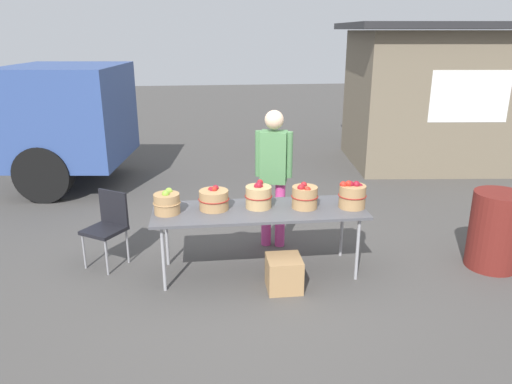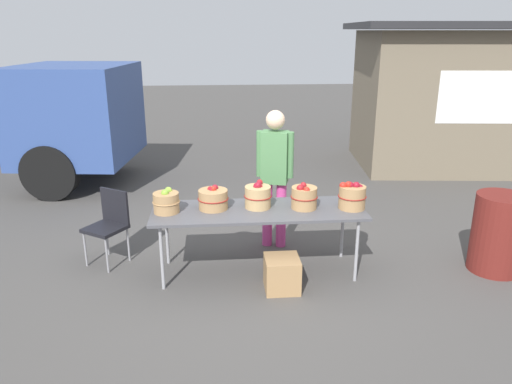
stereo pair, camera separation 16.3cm
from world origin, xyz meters
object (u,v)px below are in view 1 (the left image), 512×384
at_px(apple_basket_red_3, 352,195).
at_px(trash_barrel, 496,230).
at_px(apple_basket_red_2, 305,197).
at_px(vendor_adult, 274,168).
at_px(apple_basket_red_0, 214,199).
at_px(apple_basket_red_1, 259,196).
at_px(produce_crate, 284,273).
at_px(folding_chair, 108,223).
at_px(market_table, 259,213).
at_px(apple_basket_green_0, 167,203).

xyz_separation_m(apple_basket_red_3, trash_barrel, (1.66, -0.13, -0.44)).
height_order(apple_basket_red_2, vendor_adult, vendor_adult).
relative_size(apple_basket_red_0, apple_basket_red_1, 1.11).
distance_m(apple_basket_red_3, produce_crate, 1.13).
distance_m(apple_basket_red_0, produce_crate, 1.09).
xyz_separation_m(apple_basket_red_2, trash_barrel, (2.18, -0.17, -0.43)).
xyz_separation_m(apple_basket_red_1, apple_basket_red_3, (1.01, -0.11, 0.01)).
xyz_separation_m(vendor_adult, folding_chair, (-1.95, -0.29, -0.50)).
relative_size(market_table, apple_basket_red_2, 7.74).
bearing_deg(vendor_adult, trash_barrel, 176.15).
height_order(apple_basket_red_1, folding_chair, apple_basket_red_1).
xyz_separation_m(apple_basket_red_1, vendor_adult, (0.26, 0.63, 0.12)).
bearing_deg(market_table, folding_chair, 166.26).
height_order(vendor_adult, trash_barrel, vendor_adult).
xyz_separation_m(apple_basket_red_3, vendor_adult, (-0.75, 0.75, 0.12)).
bearing_deg(vendor_adult, apple_basket_green_0, 45.33).
xyz_separation_m(market_table, apple_basket_green_0, (-0.98, 0.00, 0.16)).
bearing_deg(apple_basket_red_1, vendor_adult, 67.60).
height_order(trash_barrel, produce_crate, trash_barrel).
xyz_separation_m(apple_basket_green_0, produce_crate, (1.19, -0.42, -0.69)).
xyz_separation_m(apple_basket_green_0, apple_basket_red_1, (0.98, 0.06, 0.02)).
distance_m(apple_basket_green_0, apple_basket_red_0, 0.50).
distance_m(apple_basket_red_1, apple_basket_red_3, 1.02).
bearing_deg(apple_basket_green_0, vendor_adult, 29.24).
xyz_separation_m(apple_basket_red_1, apple_basket_red_2, (0.50, -0.07, -0.01)).
relative_size(market_table, trash_barrel, 2.58).
relative_size(market_table, produce_crate, 6.43).
height_order(apple_basket_red_0, apple_basket_red_1, apple_basket_red_1).
distance_m(market_table, apple_basket_red_1, 0.19).
bearing_deg(apple_basket_red_1, trash_barrel, -5.17).
relative_size(vendor_adult, produce_crate, 4.79).
height_order(apple_basket_red_0, produce_crate, apple_basket_red_0).
bearing_deg(trash_barrel, apple_basket_red_2, 175.45).
bearing_deg(produce_crate, apple_basket_red_2, 55.21).
relative_size(apple_basket_red_0, apple_basket_red_3, 1.09).
height_order(apple_basket_green_0, trash_barrel, apple_basket_green_0).
bearing_deg(apple_basket_red_1, apple_basket_red_2, -7.88).
xyz_separation_m(apple_basket_green_0, apple_basket_red_3, (2.00, -0.05, 0.02)).
relative_size(apple_basket_green_0, trash_barrel, 0.33).
bearing_deg(produce_crate, apple_basket_green_0, 160.77).
bearing_deg(apple_basket_red_3, produce_crate, -155.48).
bearing_deg(folding_chair, apple_basket_red_0, 18.05).
bearing_deg(apple_basket_red_1, market_table, -90.23).
bearing_deg(apple_basket_red_0, apple_basket_red_1, -0.37).
bearing_deg(apple_basket_red_0, apple_basket_red_3, -4.43).
relative_size(trash_barrel, produce_crate, 2.49).
distance_m(apple_basket_green_0, apple_basket_red_2, 1.48).
height_order(apple_basket_red_1, trash_barrel, apple_basket_red_1).
bearing_deg(apple_basket_red_0, vendor_adult, 40.16).
height_order(apple_basket_red_0, apple_basket_red_2, apple_basket_red_2).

